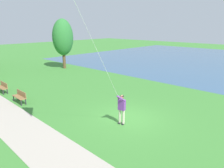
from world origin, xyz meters
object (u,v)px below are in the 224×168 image
person_kite_flyer (122,107)px  park_bench_near_walkway (20,96)px  tree_behind_path (63,37)px  park_bench_far_walkway (3,87)px

person_kite_flyer → park_bench_near_walkway: size_ratio=1.21×
person_kite_flyer → park_bench_near_walkway: (-2.37, 7.68, -0.54)m
person_kite_flyer → tree_behind_path: size_ratio=0.29×
person_kite_flyer → park_bench_near_walkway: bearing=107.2°
person_kite_flyer → tree_behind_path: bearing=65.4°
person_kite_flyer → park_bench_far_walkway: size_ratio=1.21×
park_bench_near_walkway → park_bench_far_walkway: size_ratio=1.00×
person_kite_flyer → park_bench_far_walkway: (-2.26, 11.17, -0.54)m
person_kite_flyer → park_bench_far_walkway: 11.41m
park_bench_near_walkway → person_kite_flyer: bearing=-72.8°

